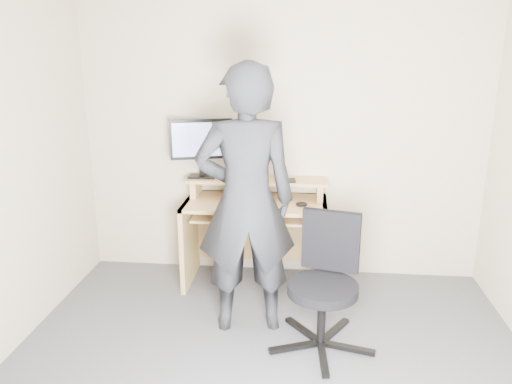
% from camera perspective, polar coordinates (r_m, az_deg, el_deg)
% --- Properties ---
extents(back_wall, '(3.50, 0.02, 2.50)m').
position_cam_1_polar(back_wall, '(4.37, 2.96, 6.30)').
color(back_wall, '#C2B59A').
rests_on(back_wall, ground).
extents(desk, '(1.20, 0.60, 0.91)m').
position_cam_1_polar(desk, '(4.35, 0.04, -3.32)').
color(desk, tan).
rests_on(desk, ground).
extents(monitor, '(0.52, 0.19, 0.51)m').
position_cam_1_polar(monitor, '(4.30, -6.26, 5.60)').
color(monitor, black).
rests_on(monitor, desk).
extents(external_drive, '(0.07, 0.13, 0.20)m').
position_cam_1_polar(external_drive, '(4.30, 0.28, 2.90)').
color(external_drive, black).
rests_on(external_drive, desk).
extents(travel_mug, '(0.10, 0.10, 0.18)m').
position_cam_1_polar(travel_mug, '(4.27, 2.73, 2.67)').
color(travel_mug, '#B1B1B6').
rests_on(travel_mug, desk).
extents(smartphone, '(0.08, 0.14, 0.01)m').
position_cam_1_polar(smartphone, '(4.24, 4.07, 1.35)').
color(smartphone, black).
rests_on(smartphone, desk).
extents(charger, '(0.05, 0.05, 0.03)m').
position_cam_1_polar(charger, '(4.26, -3.44, 1.61)').
color(charger, black).
rests_on(charger, desk).
extents(headphones, '(0.16, 0.16, 0.06)m').
position_cam_1_polar(headphones, '(4.35, -1.63, 1.82)').
color(headphones, silver).
rests_on(headphones, desk).
extents(keyboard, '(0.49, 0.29, 0.03)m').
position_cam_1_polar(keyboard, '(4.15, -1.05, -2.52)').
color(keyboard, black).
rests_on(keyboard, desk).
extents(mouse, '(0.11, 0.08, 0.04)m').
position_cam_1_polar(mouse, '(4.09, 5.22, -1.40)').
color(mouse, black).
rests_on(mouse, desk).
extents(office_chair, '(0.72, 0.70, 0.91)m').
position_cam_1_polar(office_chair, '(3.47, 7.92, -9.69)').
color(office_chair, black).
rests_on(office_chair, ground).
extents(person, '(0.78, 0.58, 1.93)m').
position_cam_1_polar(person, '(3.48, -1.17, -1.14)').
color(person, black).
rests_on(person, ground).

